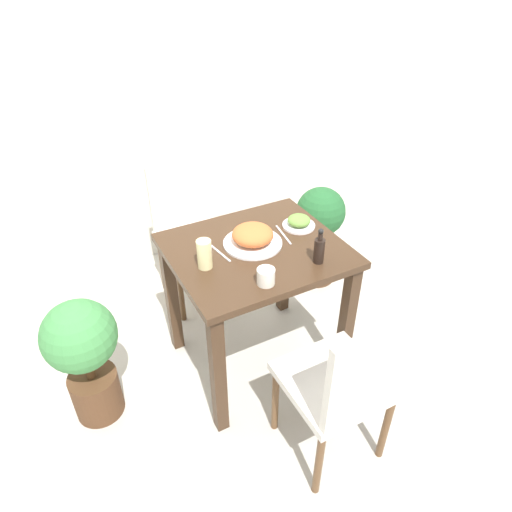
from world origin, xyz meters
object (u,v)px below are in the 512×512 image
at_px(juice_glass, 204,254).
at_px(drink_cup, 266,277).
at_px(side_plate, 299,222).
at_px(chair_far, 189,226).
at_px(potted_plant_right, 319,231).
at_px(food_plate, 253,236).
at_px(sauce_bottle, 319,249).
at_px(potted_plant_left, 84,352).
at_px(chair_near, 347,383).

bearing_deg(juice_glass, drink_cup, -52.14).
relative_size(side_plate, juice_glass, 1.21).
xyz_separation_m(chair_far, potted_plant_right, (0.81, -0.28, -0.11)).
relative_size(food_plate, side_plate, 1.71).
bearing_deg(drink_cup, chair_far, 88.71).
relative_size(chair_far, sauce_bottle, 5.02).
xyz_separation_m(juice_glass, sauce_bottle, (0.47, -0.21, -0.00)).
relative_size(side_plate, potted_plant_left, 0.24).
xyz_separation_m(side_plate, potted_plant_left, (-1.16, -0.00, -0.38)).
bearing_deg(drink_cup, potted_plant_left, 156.80).
relative_size(chair_near, potted_plant_right, 1.28).
height_order(food_plate, juice_glass, juice_glass).
bearing_deg(potted_plant_right, potted_plant_left, -165.51).
distance_m(chair_far, drink_cup, 1.08).
relative_size(chair_far, juice_glass, 6.40).
xyz_separation_m(juice_glass, potted_plant_right, (1.01, 0.51, -0.45)).
relative_size(side_plate, sauce_bottle, 0.95).
distance_m(drink_cup, juice_glass, 0.30).
relative_size(chair_far, drink_cup, 11.21).
bearing_deg(drink_cup, sauce_bottle, 5.30).
bearing_deg(potted_plant_left, chair_near, -40.02).
height_order(side_plate, potted_plant_left, side_plate).
height_order(chair_far, sauce_bottle, sauce_bottle).
distance_m(chair_near, drink_cup, 0.55).
bearing_deg(chair_far, chair_near, -85.43).
relative_size(food_plate, potted_plant_right, 0.41).
bearing_deg(potted_plant_left, juice_glass, -9.26).
xyz_separation_m(chair_near, food_plate, (-0.05, 0.74, 0.31)).
height_order(chair_near, drink_cup, chair_near).
height_order(chair_near, chair_far, same).
relative_size(food_plate, drink_cup, 3.62).
bearing_deg(chair_near, food_plate, -86.39).
xyz_separation_m(chair_near, drink_cup, (-0.14, 0.44, 0.30)).
relative_size(chair_near, juice_glass, 6.40).
relative_size(chair_far, potted_plant_right, 1.28).
height_order(potted_plant_left, potted_plant_right, same).
distance_m(chair_far, side_plate, 0.84).
xyz_separation_m(chair_near, juice_glass, (-0.32, 0.67, 0.34)).
bearing_deg(side_plate, sauce_bottle, -106.24).
xyz_separation_m(chair_far, juice_glass, (-0.21, -0.80, 0.34)).
xyz_separation_m(food_plate, potted_plant_right, (0.74, 0.45, -0.42)).
distance_m(chair_near, chair_far, 1.47).
distance_m(chair_far, juice_glass, 0.89).
bearing_deg(potted_plant_right, drink_cup, -138.01).
distance_m(food_plate, sauce_bottle, 0.34).
bearing_deg(juice_glass, potted_plant_left, 170.74).
bearing_deg(potted_plant_left, side_plate, 0.08).
xyz_separation_m(chair_far, sauce_bottle, (0.27, -1.00, 0.34)).
bearing_deg(chair_near, sauce_bottle, -108.05).
bearing_deg(potted_plant_left, drink_cup, -23.20).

